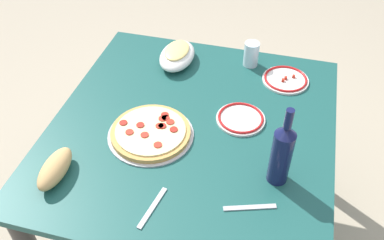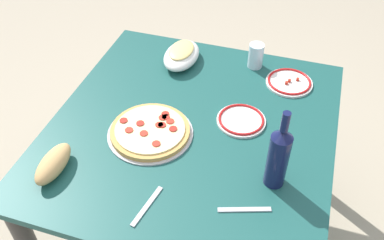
# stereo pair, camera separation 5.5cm
# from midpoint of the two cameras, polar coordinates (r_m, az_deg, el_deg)

# --- Properties ---
(ground_plane) EXTENTS (8.00, 8.00, 0.00)m
(ground_plane) POSITION_cam_midpoint_polar(r_m,az_deg,el_deg) (2.18, -0.75, -14.50)
(ground_plane) COLOR tan
(ground_plane) RESTS_ON ground
(dining_table) EXTENTS (1.14, 1.07, 0.71)m
(dining_table) POSITION_cam_midpoint_polar(r_m,az_deg,el_deg) (1.71, -0.93, -3.49)
(dining_table) COLOR #194C47
(dining_table) RESTS_ON ground
(pepperoni_pizza) EXTENTS (0.32, 0.32, 0.03)m
(pepperoni_pizza) POSITION_cam_midpoint_polar(r_m,az_deg,el_deg) (1.59, -6.56, -1.69)
(pepperoni_pizza) COLOR #B7B7BC
(pepperoni_pizza) RESTS_ON dining_table
(baked_pasta_dish) EXTENTS (0.24, 0.15, 0.08)m
(baked_pasta_dish) POSITION_cam_midpoint_polar(r_m,az_deg,el_deg) (1.93, -2.85, 8.75)
(baked_pasta_dish) COLOR white
(baked_pasta_dish) RESTS_ON dining_table
(wine_bottle) EXTENTS (0.07, 0.07, 0.31)m
(wine_bottle) POSITION_cam_midpoint_polar(r_m,az_deg,el_deg) (1.38, 10.83, -4.41)
(wine_bottle) COLOR #141942
(wine_bottle) RESTS_ON dining_table
(water_glass) EXTENTS (0.07, 0.07, 0.11)m
(water_glass) POSITION_cam_midpoint_polar(r_m,az_deg,el_deg) (1.92, 7.14, 8.77)
(water_glass) COLOR silver
(water_glass) RESTS_ON dining_table
(side_plate_near) EXTENTS (0.20, 0.20, 0.02)m
(side_plate_near) POSITION_cam_midpoint_polar(r_m,az_deg,el_deg) (1.87, 11.62, 5.36)
(side_plate_near) COLOR white
(side_plate_near) RESTS_ON dining_table
(side_plate_far) EXTENTS (0.19, 0.19, 0.02)m
(side_plate_far) POSITION_cam_midpoint_polar(r_m,az_deg,el_deg) (1.65, 5.60, 0.20)
(side_plate_far) COLOR white
(side_plate_far) RESTS_ON dining_table
(bread_loaf) EXTENTS (0.19, 0.08, 0.07)m
(bread_loaf) POSITION_cam_midpoint_polar(r_m,az_deg,el_deg) (1.51, -18.93, -6.21)
(bread_loaf) COLOR tan
(bread_loaf) RESTS_ON dining_table
(fork_left) EXTENTS (0.17, 0.05, 0.00)m
(fork_left) POSITION_cam_midpoint_polar(r_m,az_deg,el_deg) (1.38, -6.51, -11.64)
(fork_left) COLOR #B7B7BC
(fork_left) RESTS_ON dining_table
(fork_right) EXTENTS (0.07, 0.17, 0.00)m
(fork_right) POSITION_cam_midpoint_polar(r_m,az_deg,el_deg) (1.38, 6.62, -11.61)
(fork_right) COLOR #B7B7BC
(fork_right) RESTS_ON dining_table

